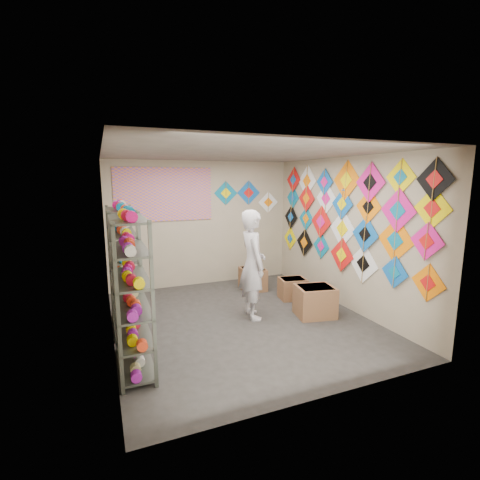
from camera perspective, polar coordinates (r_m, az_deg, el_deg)
name	(u,v)px	position (r m, az deg, el deg)	size (l,w,h in m)	color
ground	(241,320)	(5.93, 0.21, -13.02)	(4.50, 4.50, 0.00)	#2B2926
room_walls	(241,222)	(5.50, 0.22, 2.97)	(4.50, 4.50, 4.50)	tan
shelf_rack_front	(131,294)	(4.42, -17.39, -8.49)	(0.40, 1.10, 1.90)	#4C5147
shelf_rack_back	(124,269)	(5.67, -18.55, -4.49)	(0.40, 1.10, 1.90)	#4C5147
string_spools	(127,273)	(5.02, -18.10, -5.20)	(0.12, 2.36, 0.12)	#E20E74
kite_wall_display	(345,216)	(6.48, 16.78, 3.74)	(0.06, 4.21, 2.08)	orange
back_wall_kites	(247,196)	(7.94, 1.13, 7.26)	(1.57, 0.02, 0.75)	#086D95
poster	(164,194)	(7.39, -12.30, 7.31)	(2.00, 0.01, 1.10)	#8451B1
shopkeeper	(253,264)	(5.79, 2.08, -4.02)	(0.50, 0.71, 1.83)	silver
carton_a	(315,301)	(6.15, 12.19, -9.79)	(0.62, 0.52, 0.52)	brown
carton_b	(292,288)	(6.93, 8.61, -7.87)	(0.50, 0.41, 0.41)	brown
carton_c	(253,279)	(7.39, 2.12, -6.40)	(0.48, 0.53, 0.46)	brown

